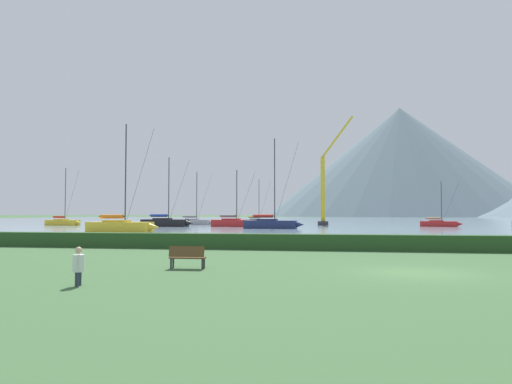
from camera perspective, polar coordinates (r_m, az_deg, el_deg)
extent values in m
plane|color=#385B33|center=(19.84, 18.80, -9.17)|extent=(1000.00, 1000.00, 0.00)
cube|color=gray|center=(156.49, 10.59, -3.37)|extent=(320.00, 246.00, 0.00)
cube|color=#284C23|center=(30.66, 15.42, -5.89)|extent=(80.00, 1.20, 1.00)
cube|color=gold|center=(61.24, -16.01, -4.06)|extent=(7.97, 2.96, 1.24)
cone|color=gold|center=(59.31, -12.13, -4.15)|extent=(1.39, 1.10, 1.05)
cube|color=gold|center=(61.44, -16.38, -3.63)|extent=(2.99, 1.99, 0.79)
cylinder|color=#333338|center=(61.09, -15.38, 1.97)|extent=(0.16, 0.16, 12.76)
cylinder|color=#333338|center=(61.73, -16.91, -2.83)|extent=(3.55, 0.25, 0.14)
cylinder|color=orange|center=(61.73, -16.91, -2.83)|extent=(3.03, 0.59, 0.50)
cylinder|color=#333338|center=(60.26, -13.80, 1.71)|extent=(3.75, 0.16, 12.13)
cube|color=red|center=(88.51, 21.07, -3.59)|extent=(6.31, 3.59, 0.94)
cone|color=red|center=(88.33, 23.28, -3.56)|extent=(1.20, 1.05, 0.80)
cube|color=#A52020|center=(88.52, 20.84, -3.37)|extent=(2.53, 1.98, 0.60)
cylinder|color=#333338|center=(88.47, 21.36, -1.18)|extent=(0.12, 0.12, 7.34)
cylinder|color=#333338|center=(88.55, 20.52, -2.96)|extent=(2.62, 0.83, 0.10)
cylinder|color=tan|center=(88.55, 20.52, -2.96)|extent=(2.30, 0.98, 0.38)
cylinder|color=#333338|center=(88.39, 22.27, -1.28)|extent=(2.74, 0.79, 6.99)
cube|color=navy|center=(72.35, 1.73, -3.91)|extent=(7.92, 2.96, 1.23)
cone|color=navy|center=(71.73, 5.27, -3.92)|extent=(1.38, 1.09, 1.05)
cube|color=#1B2449|center=(72.42, 1.38, -3.56)|extent=(2.97, 1.98, 0.78)
cylinder|color=#333338|center=(72.38, 2.25, 1.32)|extent=(0.16, 0.16, 13.10)
cylinder|color=#333338|center=(72.52, 0.88, -2.89)|extent=(3.53, 0.26, 0.13)
cylinder|color=red|center=(72.52, 0.88, -2.89)|extent=(3.01, 0.60, 0.49)
cylinder|color=#333338|center=(72.09, 3.70, 1.08)|extent=(3.72, 0.16, 12.45)
cube|color=#9E9EA3|center=(96.95, -7.46, -3.60)|extent=(6.84, 2.63, 1.06)
cone|color=#9E9EA3|center=(95.73, -5.29, -3.62)|extent=(1.20, 0.95, 0.90)
cube|color=gray|center=(97.07, -7.67, -3.37)|extent=(2.58, 1.73, 0.67)
cylinder|color=#333338|center=(96.80, -7.12, -0.57)|extent=(0.13, 0.13, 10.15)
cylinder|color=#333338|center=(97.26, -7.98, -2.94)|extent=(3.03, 0.26, 0.12)
cylinder|color=gray|center=(97.26, -7.98, -2.94)|extent=(2.59, 0.55, 0.42)
cylinder|color=#333338|center=(96.28, -6.23, -0.72)|extent=(3.20, 0.18, 9.65)
cube|color=black|center=(84.42, -10.88, -3.67)|extent=(8.08, 3.08, 1.25)
cone|color=black|center=(82.76, -7.97, -3.71)|extent=(1.41, 1.12, 1.06)
cube|color=black|center=(84.59, -11.17, -3.35)|extent=(3.04, 2.04, 0.80)
cylinder|color=#333338|center=(84.24, -10.42, 0.25)|extent=(0.16, 0.16, 11.41)
cylinder|color=#333338|center=(84.84, -11.57, -2.77)|extent=(3.59, 0.29, 0.14)
cylinder|color=#2847A3|center=(84.84, -11.57, -2.77)|extent=(3.06, 0.63, 0.50)
cylinder|color=#333338|center=(83.53, -9.23, 0.06)|extent=(3.78, 0.20, 10.85)
cube|color=#19707A|center=(106.52, 0.11, -3.56)|extent=(6.25, 3.47, 0.93)
cone|color=#19707A|center=(105.19, 1.80, -3.57)|extent=(1.18, 1.02, 0.79)
cube|color=#16646E|center=(106.65, -0.06, -3.38)|extent=(2.49, 1.94, 0.59)
cylinder|color=#333338|center=(106.34, 0.36, -1.00)|extent=(0.12, 0.12, 9.43)
cylinder|color=#333338|center=(106.85, -0.29, -3.03)|extent=(2.61, 0.78, 0.10)
cylinder|color=orange|center=(106.85, -0.29, -3.03)|extent=(2.29, 0.94, 0.37)
cylinder|color=#333338|center=(105.78, 1.05, -1.12)|extent=(2.73, 0.74, 8.97)
cube|color=gold|center=(98.64, -22.20, -3.42)|extent=(6.88, 3.39, 1.03)
cone|color=gold|center=(96.17, -20.53, -3.47)|extent=(1.27, 1.07, 0.88)
cube|color=gold|center=(98.88, -22.36, -3.20)|extent=(2.69, 1.99, 0.66)
cylinder|color=#333338|center=(98.31, -21.90, -0.34)|extent=(0.13, 0.13, 10.50)
cylinder|color=#333338|center=(99.24, -22.59, -2.78)|extent=(2.94, 0.63, 0.11)
cylinder|color=red|center=(99.24, -22.59, -2.78)|extent=(2.55, 0.85, 0.41)
cylinder|color=#333338|center=(97.28, -21.22, -0.49)|extent=(3.09, 0.58, 9.98)
cube|color=red|center=(82.39, -2.73, -3.76)|extent=(8.00, 4.67, 1.19)
cone|color=red|center=(80.39, -0.02, -3.79)|extent=(1.54, 1.34, 1.01)
cube|color=#A52020|center=(82.59, -2.99, -3.46)|extent=(3.22, 2.55, 0.76)
cylinder|color=#333338|center=(82.11, -2.32, -0.53)|extent=(0.15, 0.15, 9.15)
cylinder|color=#333338|center=(82.89, -3.37, -2.89)|extent=(3.30, 1.11, 0.13)
cylinder|color=gray|center=(82.89, -3.37, -2.89)|extent=(2.91, 1.29, 0.48)
cylinder|color=#333338|center=(81.27, -1.22, -0.68)|extent=(3.46, 1.07, 8.71)
cube|color=brown|center=(20.38, -8.20, -7.82)|extent=(1.52, 0.52, 0.06)
cube|color=brown|center=(20.18, -8.33, -7.09)|extent=(1.51, 0.20, 0.45)
cylinder|color=#333338|center=(20.40, -6.24, -8.46)|extent=(0.08, 0.08, 0.45)
cylinder|color=#333338|center=(20.74, -9.90, -8.34)|extent=(0.08, 0.08, 0.45)
cylinder|color=#333338|center=(20.08, -6.46, -8.56)|extent=(0.08, 0.08, 0.45)
cylinder|color=#333338|center=(20.43, -10.17, -8.43)|extent=(0.08, 0.08, 0.45)
cylinder|color=#2D3347|center=(16.38, -20.67, -9.78)|extent=(0.14, 0.14, 0.45)
cylinder|color=#2D3347|center=(16.54, -20.45, -9.71)|extent=(0.14, 0.14, 0.45)
cylinder|color=silver|center=(16.40, -20.53, -8.01)|extent=(0.36, 0.36, 0.55)
cylinder|color=silver|center=(16.18, -20.82, -7.99)|extent=(0.09, 0.09, 0.49)
cylinder|color=silver|center=(16.63, -20.24, -7.84)|extent=(0.09, 0.09, 0.49)
sphere|color=tan|center=(16.37, -20.51, -6.56)|extent=(0.22, 0.22, 0.22)
cube|color=#333338|center=(92.61, 8.05, -3.73)|extent=(2.00, 2.00, 0.80)
cube|color=gold|center=(92.71, 8.03, 0.37)|extent=(0.80, 0.80, 12.47)
cube|color=gold|center=(93.75, 9.76, 6.56)|extent=(6.05, 0.36, 7.94)
cone|color=slate|center=(383.28, 16.92, 3.49)|extent=(207.26, 207.26, 84.00)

